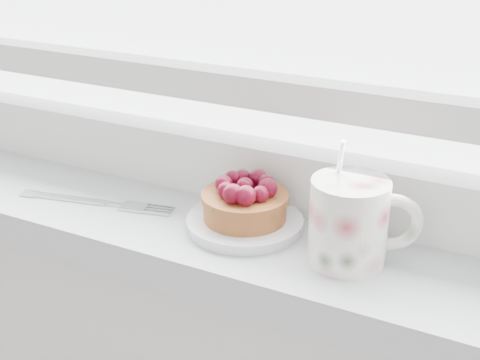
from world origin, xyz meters
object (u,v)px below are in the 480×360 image
Objects in this scene: saucer at (245,223)px; fork at (94,202)px; raspberry_tart at (245,200)px; floral_mug at (352,220)px.

fork is at bearing -172.21° from saucer.
raspberry_tart is (0.00, -0.00, 0.03)m from saucer.
raspberry_tart is 0.12m from floral_mug.
saucer is 1.03× the size of floral_mug.
floral_mug reaches higher than raspberry_tart.
raspberry_tart is 0.76× the size of floral_mug.
raspberry_tart is 0.49× the size of fork.
floral_mug is (0.12, -0.01, 0.04)m from saucer.
saucer is at bearing 173.52° from floral_mug.
fork is (-0.18, -0.02, -0.03)m from raspberry_tart.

